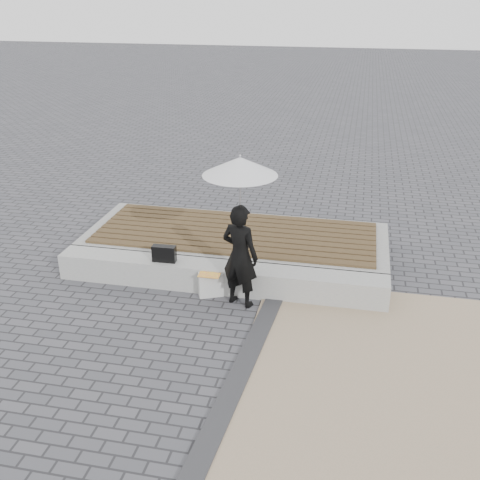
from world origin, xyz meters
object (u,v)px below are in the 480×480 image
woman (240,256)px  handbag (164,254)px  seating_ledge (219,277)px  parasol (240,166)px  canvas_tote (211,284)px

woman → handbag: woman is taller
seating_ledge → woman: (0.40, -0.37, 0.56)m
parasol → canvas_tote: parasol is taller
seating_ledge → woman: size_ratio=3.30×
woman → handbag: bearing=4.8°
seating_ledge → canvas_tote: bearing=-104.5°
woman → parasol: bearing=-160.8°
parasol → canvas_tote: (-0.47, 0.13, -1.86)m
parasol → canvas_tote: bearing=164.3°
parasol → handbag: parasol is taller
woman → canvas_tote: woman is taller
parasol → canvas_tote: 1.93m
seating_ledge → woman: woman is taller
woman → parasol: 1.29m
seating_ledge → parasol: parasol is taller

